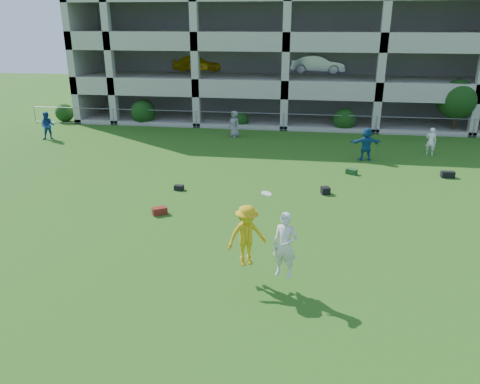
% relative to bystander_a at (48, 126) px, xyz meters
% --- Properties ---
extents(ground, '(100.00, 100.00, 0.00)m').
position_rel_bystander_a_xyz_m(ground, '(14.26, -14.34, -0.86)').
color(ground, '#235114').
rests_on(ground, ground).
extents(bystander_a, '(1.02, 0.92, 1.73)m').
position_rel_bystander_a_xyz_m(bystander_a, '(0.00, 0.00, 0.00)').
color(bystander_a, navy).
rests_on(bystander_a, ground).
extents(bystander_c, '(0.97, 0.92, 1.67)m').
position_rel_bystander_a_xyz_m(bystander_c, '(11.29, 2.46, -0.03)').
color(bystander_c, slate).
rests_on(bystander_c, ground).
extents(bystander_d, '(1.70, 0.80, 1.76)m').
position_rel_bystander_a_xyz_m(bystander_d, '(19.02, -1.66, 0.02)').
color(bystander_d, navy).
rests_on(bystander_d, ground).
extents(bystander_e, '(0.64, 0.52, 1.53)m').
position_rel_bystander_a_xyz_m(bystander_e, '(22.63, -0.06, -0.10)').
color(bystander_e, white).
rests_on(bystander_e, ground).
extents(bag_red_a, '(0.62, 0.55, 0.28)m').
position_rel_bystander_a_xyz_m(bag_red_a, '(10.55, -10.50, -0.72)').
color(bag_red_a, '#500D13').
rests_on(bag_red_a, ground).
extents(bag_black_b, '(0.42, 0.28, 0.22)m').
position_rel_bystander_a_xyz_m(bag_black_b, '(10.52, -7.73, -0.75)').
color(bag_black_b, black).
rests_on(bag_black_b, ground).
extents(crate_d, '(0.43, 0.43, 0.30)m').
position_rel_bystander_a_xyz_m(crate_d, '(16.85, -7.23, -0.71)').
color(crate_d, black).
rests_on(crate_d, ground).
extents(bag_black_e, '(0.63, 0.36, 0.30)m').
position_rel_bystander_a_xyz_m(bag_black_e, '(22.61, -4.10, -0.71)').
color(bag_black_e, black).
rests_on(bag_black_e, ground).
extents(bag_green_g, '(0.58, 0.51, 0.25)m').
position_rel_bystander_a_xyz_m(bag_green_g, '(18.15, -4.26, -0.74)').
color(bag_green_g, '#14391E').
rests_on(bag_green_g, ground).
extents(frisbee_contest, '(2.10, 1.16, 2.32)m').
position_rel_bystander_a_xyz_m(frisbee_contest, '(14.82, -14.90, 0.54)').
color(frisbee_contest, gold).
rests_on(frisbee_contest, ground).
extents(parking_garage, '(30.00, 14.00, 12.00)m').
position_rel_bystander_a_xyz_m(parking_garage, '(14.25, 13.36, 5.15)').
color(parking_garage, '#9E998C').
rests_on(parking_garage, ground).
extents(fence, '(36.06, 0.06, 1.20)m').
position_rel_bystander_a_xyz_m(fence, '(14.26, 4.66, -0.25)').
color(fence, gray).
rests_on(fence, ground).
extents(shrub_row, '(34.38, 2.52, 3.50)m').
position_rel_bystander_a_xyz_m(shrub_row, '(18.85, 5.36, 0.65)').
color(shrub_row, '#163D11').
rests_on(shrub_row, ground).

